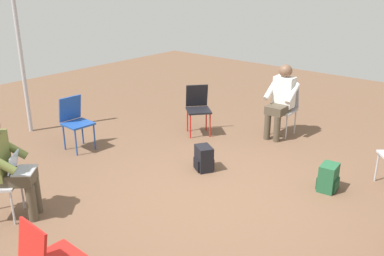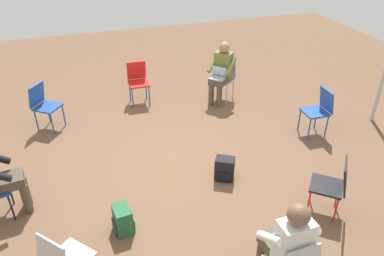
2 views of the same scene
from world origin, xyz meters
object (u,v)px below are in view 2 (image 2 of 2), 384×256
chair_southeast (333,184)px  person_in_white (287,241)px  backpack_near_laptop_user (225,170)px  chair_east (319,108)px  chair_northwest (44,103)px  chair_north (138,79)px  person_with_laptop (221,70)px  backpack_by_empty_chair (123,221)px  chair_northeast (224,76)px

chair_southeast → person_in_white: (-1.17, -0.79, 0.20)m
chair_southeast → person_in_white: person_in_white is taller
chair_southeast → backpack_near_laptop_user: chair_southeast is taller
chair_east → backpack_near_laptop_user: (-2.06, -0.70, -0.34)m
chair_northwest → person_in_white: size_ratio=0.69×
chair_north → person_in_white: person_in_white is taller
chair_east → person_with_laptop: size_ratio=0.69×
backpack_by_empty_chair → chair_northeast: bearing=49.6°
chair_east → person_in_white: 3.41m
chair_northeast → chair_southeast: bearing=136.6°
chair_north → chair_northeast: same height
chair_north → chair_east: size_ratio=1.00×
chair_northwest → person_with_laptop: size_ratio=0.69×
chair_northwest → chair_northeast: size_ratio=1.00×
chair_southeast → chair_northwest: size_ratio=1.00×
chair_northeast → person_in_white: size_ratio=0.69×
chair_northeast → person_in_white: 4.59m
chair_northwest → person_with_laptop: (3.43, 0.02, 0.20)m
chair_north → chair_southeast: same height
chair_northwest → chair_northeast: (3.55, 0.13, 0.00)m
chair_east → chair_north: bearing=53.8°
person_with_laptop → backpack_near_laptop_user: bearing=116.0°
person_in_white → chair_southeast: bearing=31.5°
chair_north → backpack_by_empty_chair: chair_north is taller
chair_northeast → chair_northwest: bearing=48.7°
chair_northwest → backpack_by_empty_chair: size_ratio=2.36×
chair_northwest → person_with_laptop: 3.43m
chair_southeast → chair_northeast: same height
chair_northeast → person_with_laptop: (-0.12, -0.12, 0.20)m
chair_east → chair_northeast: 2.11m
chair_north → person_with_laptop: size_ratio=0.69×
chair_north → chair_southeast: bearing=114.7°
chair_southeast → chair_northeast: (0.00, 3.64, 0.00)m
chair_north → chair_east: (2.77, -2.22, 0.00)m
chair_northwest → backpack_by_empty_chair: bearing=54.1°
chair_northeast → chair_north: bearing=34.1°
chair_northeast → person_with_laptop: size_ratio=0.69×
chair_north → person_in_white: (0.57, -4.82, 0.20)m
backpack_near_laptop_user → backpack_by_empty_chair: 1.71m
backpack_by_empty_chair → person_in_white: bearing=-42.2°
chair_northwest → backpack_near_laptop_user: (2.52, -2.40, -0.34)m
person_in_white → backpack_near_laptop_user: 1.98m
person_in_white → person_with_laptop: bearing=73.7°
chair_north → chair_northwest: bearing=17.3°
chair_northwest → chair_northeast: same height
chair_east → chair_northwest: 4.88m
person_with_laptop → backpack_near_laptop_user: 2.64m
backpack_near_laptop_user → backpack_by_empty_chair: size_ratio=1.00×
chair_southeast → backpack_by_empty_chair: bearing=119.1°
person_with_laptop → backpack_by_empty_chair: (-2.52, -2.99, -0.53)m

